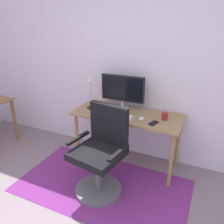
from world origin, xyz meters
The scene contains 10 objects.
wall_back centered at (0.00, 2.20, 1.30)m, with size 6.00×0.10×2.60m, color white.
area_rug centered at (0.09, 1.27, 0.00)m, with size 2.00×1.11×0.01m, color #7C2C7E.
desk centered at (0.17, 1.84, 0.65)m, with size 1.39×0.58×0.73m.
monitor centered at (0.04, 1.99, 1.00)m, with size 0.59×0.18×0.45m.
keyboard centered at (0.06, 1.72, 0.74)m, with size 0.43×0.13×0.02m, color white.
computer_mouse centered at (0.39, 1.73, 0.75)m, with size 0.06×0.10×0.03m, color white.
coffee_cup centered at (0.64, 1.86, 0.78)m, with size 0.07×0.07×0.09m, color maroon.
cell_phone centered at (0.55, 1.70, 0.74)m, with size 0.07×0.14×0.01m, color black.
desk_lamp centered at (-0.35, 1.82, 1.03)m, with size 0.11×0.11×0.44m.
office_chair centered at (0.10, 1.23, 0.44)m, with size 0.63×0.57×1.00m.
Camera 1 is at (1.12, -0.67, 1.86)m, focal length 36.72 mm.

